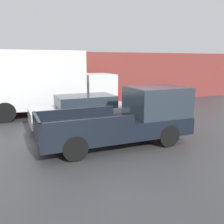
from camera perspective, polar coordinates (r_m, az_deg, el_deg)
name	(u,v)px	position (r m, az deg, el deg)	size (l,w,h in m)	color
ground_plane	(130,142)	(9.83, 4.13, -6.91)	(60.00, 60.00, 0.00)	#3D3D3F
building_wall	(73,79)	(17.74, -8.90, 7.43)	(28.00, 0.15, 3.73)	brown
pickup_truck	(130,118)	(9.44, 4.13, -1.39)	(5.67, 1.96, 2.14)	black
car	(83,111)	(11.86, -6.55, 0.27)	(4.82, 1.95, 1.53)	silver
delivery_truck	(38,82)	(14.85, -16.51, 6.67)	(8.12, 2.45, 3.67)	white
newspaper_box	(116,96)	(18.56, 0.82, 3.62)	(0.45, 0.40, 1.07)	red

